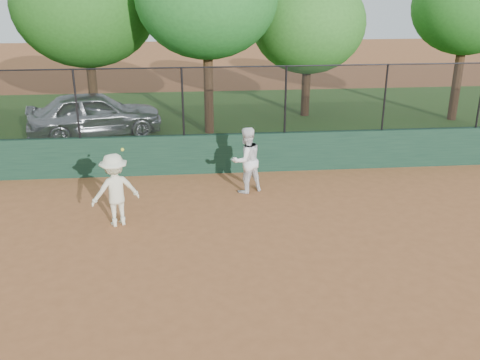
{
  "coord_description": "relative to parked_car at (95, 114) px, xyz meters",
  "views": [
    {
      "loc": [
        -0.29,
        -9.25,
        5.65
      ],
      "look_at": [
        0.8,
        2.2,
        1.2
      ],
      "focal_mm": 40.0,
      "sensor_mm": 36.0,
      "label": 1
    }
  ],
  "objects": [
    {
      "name": "fence_assembly",
      "position": [
        3.78,
        -4.43,
        1.41
      ],
      "size": [
        26.0,
        0.06,
        2.0
      ],
      "color": "black",
      "rests_on": "back_wall"
    },
    {
      "name": "tree_3",
      "position": [
        8.37,
        2.22,
        2.94
      ],
      "size": [
        4.59,
        4.17,
        5.75
      ],
      "color": "#3A2413",
      "rests_on": "ground"
    },
    {
      "name": "ground",
      "position": [
        3.8,
        -10.43,
        -0.82
      ],
      "size": [
        80.0,
        80.0,
        0.0
      ],
      "primitive_type": "plane",
      "color": "#A05C33",
      "rests_on": "ground"
    },
    {
      "name": "grass_strip",
      "position": [
        3.8,
        1.57,
        -0.82
      ],
      "size": [
        36.0,
        12.0,
        0.01
      ],
      "primitive_type": "cube",
      "color": "#234716",
      "rests_on": "ground"
    },
    {
      "name": "tree_1",
      "position": [
        -0.34,
        2.01,
        3.73
      ],
      "size": [
        5.45,
        4.95,
        6.91
      ],
      "color": "#422C16",
      "rests_on": "ground"
    },
    {
      "name": "parked_car",
      "position": [
        0.0,
        0.0,
        0.0
      ],
      "size": [
        5.14,
        2.97,
        1.65
      ],
      "primitive_type": "imported",
      "rotation": [
        0.0,
        0.0,
        1.8
      ],
      "color": "#ADB2B6",
      "rests_on": "ground"
    },
    {
      "name": "player_second",
      "position": [
        4.98,
        -6.02,
        0.09
      ],
      "size": [
        1.1,
        1.01,
        1.83
      ],
      "primitive_type": "imported",
      "rotation": [
        0.0,
        0.0,
        3.58
      ],
      "color": "white",
      "rests_on": "ground"
    },
    {
      "name": "tree_4",
      "position": [
        14.29,
        0.97,
        3.65
      ],
      "size": [
        4.29,
        3.9,
        6.34
      ],
      "color": "#492D1A",
      "rests_on": "ground"
    },
    {
      "name": "back_wall",
      "position": [
        3.8,
        -4.43,
        -0.22
      ],
      "size": [
        26.0,
        0.2,
        1.2
      ],
      "primitive_type": "cube",
      "color": "#1C3E2B",
      "rests_on": "ground"
    },
    {
      "name": "player_main",
      "position": [
        1.69,
        -7.8,
        0.07
      ],
      "size": [
        1.31,
        1.05,
        2.02
      ],
      "color": "#E8E7C4",
      "rests_on": "ground"
    }
  ]
}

